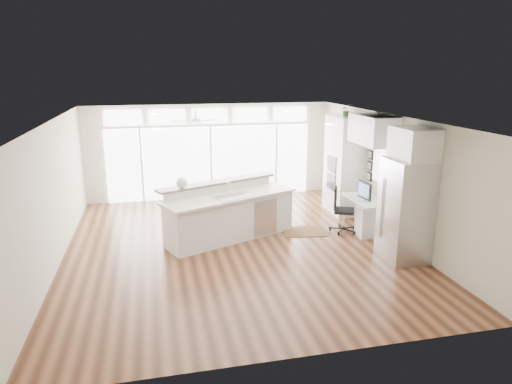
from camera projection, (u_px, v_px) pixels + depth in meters
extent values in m
cube|color=#462515|center=(236.00, 247.00, 9.72)|extent=(7.00, 8.00, 0.02)
cube|color=white|center=(235.00, 119.00, 9.01)|extent=(7.00, 8.00, 0.02)
cube|color=beige|center=(210.00, 151.00, 13.13)|extent=(7.00, 0.04, 2.70)
cube|color=beige|center=(294.00, 263.00, 5.60)|extent=(7.00, 0.04, 2.70)
cube|color=beige|center=(53.00, 195.00, 8.61)|extent=(0.04, 8.00, 2.70)
cube|color=beige|center=(390.00, 176.00, 10.12)|extent=(0.04, 8.00, 2.70)
cube|color=white|center=(211.00, 162.00, 13.15)|extent=(5.80, 0.06, 2.08)
cube|color=white|center=(210.00, 116.00, 12.80)|extent=(5.90, 0.06, 0.40)
cube|color=white|center=(383.00, 165.00, 10.34)|extent=(0.04, 0.85, 0.85)
cube|color=white|center=(196.00, 116.00, 11.60)|extent=(1.16, 1.16, 0.32)
cube|color=#ECE6C9|center=(233.00, 119.00, 9.21)|extent=(3.40, 3.00, 0.02)
cube|color=white|center=(344.00, 165.00, 11.77)|extent=(0.64, 1.20, 2.50)
cube|color=white|center=(366.00, 215.00, 10.58)|extent=(0.72, 1.30, 0.76)
cube|color=white|center=(373.00, 130.00, 10.07)|extent=(0.64, 1.30, 0.64)
cube|color=silver|center=(405.00, 210.00, 8.86)|extent=(0.76, 0.90, 2.00)
cube|color=white|center=(414.00, 144.00, 8.53)|extent=(0.64, 0.90, 0.60)
cube|color=black|center=(370.00, 166.00, 10.96)|extent=(0.06, 0.22, 0.80)
cube|color=white|center=(230.00, 212.00, 10.03)|extent=(3.26, 2.27, 1.21)
cube|color=#3C2513|center=(304.00, 232.00, 10.57)|extent=(1.09, 0.86, 0.01)
cube|color=black|center=(344.00, 210.00, 10.45)|extent=(0.70, 0.68, 1.04)
sphere|color=silver|center=(182.00, 183.00, 9.61)|extent=(0.32, 0.32, 0.23)
cube|color=black|center=(365.00, 190.00, 10.40)|extent=(0.13, 0.53, 0.44)
cube|color=silver|center=(357.00, 199.00, 10.42)|extent=(0.19, 0.37, 0.02)
imported|color=#2F5825|center=(346.00, 111.00, 11.41)|extent=(0.32, 0.35, 0.24)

